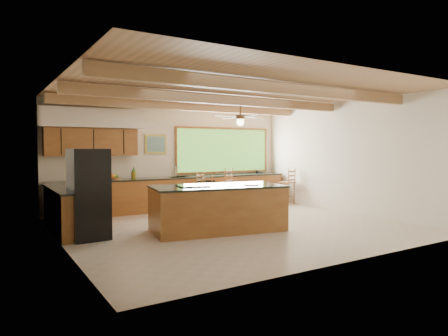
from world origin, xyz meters
TOP-DOWN VIEW (x-y plane):
  - ground at (0.00, 0.00)m, footprint 7.20×7.20m
  - room_shell at (-0.17, 0.65)m, footprint 7.27×6.54m
  - counter_run at (-0.82, 2.52)m, footprint 7.12×3.10m
  - island at (-0.54, -0.20)m, footprint 2.94×1.75m
  - refrigerator at (-3.05, 0.40)m, footprint 0.71×0.69m
  - bar_stool_a at (0.10, 1.54)m, footprint 0.38×0.38m
  - bar_stool_b at (0.33, 2.39)m, footprint 0.48×0.48m
  - bar_stool_c at (1.23, 2.39)m, footprint 0.54×0.54m
  - bar_stool_d at (3.26, 1.97)m, footprint 0.48×0.48m

SIDE VIEW (x-z plane):
  - ground at x=0.00m, z-range 0.00..0.00m
  - counter_run at x=-0.82m, z-range -0.16..1.09m
  - island at x=-0.54m, z-range -0.01..0.97m
  - bar_stool_a at x=0.10m, z-range 0.10..1.16m
  - bar_stool_b at x=0.33m, z-range 0.10..1.18m
  - bar_stool_d at x=3.26m, z-range 0.10..1.24m
  - bar_stool_c at x=1.23m, z-range 0.11..1.28m
  - refrigerator at x=-3.05m, z-range 0.00..1.74m
  - room_shell at x=-0.17m, z-range 0.70..3.72m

